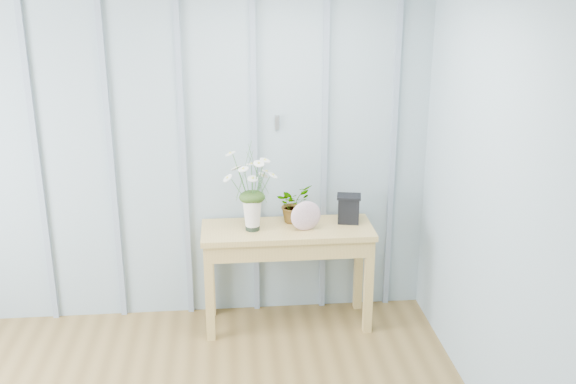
{
  "coord_description": "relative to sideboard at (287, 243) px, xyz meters",
  "views": [
    {
      "loc": [
        0.55,
        -2.37,
        2.5
      ],
      "look_at": [
        0.96,
        1.94,
        1.03
      ],
      "focal_mm": 42.0,
      "sensor_mm": 36.0,
      "label": 1
    }
  ],
  "objects": [
    {
      "name": "room_shell",
      "position": [
        -0.96,
        -1.08,
        1.35
      ],
      "size": [
        4.0,
        4.5,
        2.5
      ],
      "color": "#8B9FA8",
      "rests_on": "ground"
    },
    {
      "name": "sideboard",
      "position": [
        0.0,
        0.0,
        0.0
      ],
      "size": [
        1.2,
        0.45,
        0.75
      ],
      "color": "tan",
      "rests_on": "ground"
    },
    {
      "name": "daisy_vase",
      "position": [
        -0.24,
        -0.02,
        0.5
      ],
      "size": [
        0.44,
        0.33,
        0.62
      ],
      "color": "black",
      "rests_on": "sideboard"
    },
    {
      "name": "spider_plant",
      "position": [
        0.05,
        0.12,
        0.25
      ],
      "size": [
        0.32,
        0.32,
        0.27
      ],
      "primitive_type": "imported",
      "rotation": [
        0.0,
        0.0,
        0.73
      ],
      "color": "#203B12",
      "rests_on": "sideboard"
    },
    {
      "name": "felt_disc_vessel",
      "position": [
        0.12,
        -0.06,
        0.22
      ],
      "size": [
        0.22,
        0.09,
        0.21
      ],
      "primitive_type": "ellipsoid",
      "rotation": [
        0.0,
        0.0,
        0.15
      ],
      "color": "#8D5673",
      "rests_on": "sideboard"
    },
    {
      "name": "carved_box",
      "position": [
        0.44,
        0.06,
        0.22
      ],
      "size": [
        0.19,
        0.16,
        0.2
      ],
      "color": "black",
      "rests_on": "sideboard"
    }
  ]
}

